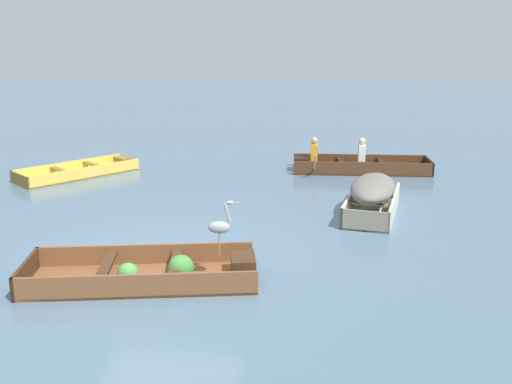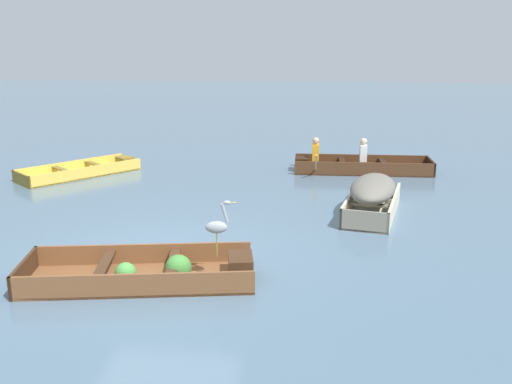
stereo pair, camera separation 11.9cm
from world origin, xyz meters
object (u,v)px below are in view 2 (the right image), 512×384
(skiff_yellow_near_moored, at_px, (84,171))
(rowboat_dark_varnish_with_crew, at_px, (354,165))
(skiff_cream_mid_moored, at_px, (373,193))
(dinghy_wooden_brown_foreground, at_px, (152,272))
(heron_on_dinghy, at_px, (217,226))

(skiff_yellow_near_moored, relative_size, rowboat_dark_varnish_with_crew, 0.82)
(skiff_yellow_near_moored, bearing_deg, skiff_cream_mid_moored, -21.99)
(skiff_yellow_near_moored, xyz_separation_m, skiff_cream_mid_moored, (7.24, -2.92, 0.35))
(dinghy_wooden_brown_foreground, bearing_deg, rowboat_dark_varnish_with_crew, 64.42)
(dinghy_wooden_brown_foreground, distance_m, heron_on_dinghy, 1.26)
(dinghy_wooden_brown_foreground, xyz_separation_m, rowboat_dark_varnish_with_crew, (3.62, 7.57, 0.04))
(skiff_yellow_near_moored, xyz_separation_m, rowboat_dark_varnish_with_crew, (7.20, 0.96, 0.08))
(skiff_cream_mid_moored, bearing_deg, rowboat_dark_varnish_with_crew, 90.61)
(rowboat_dark_varnish_with_crew, bearing_deg, skiff_yellow_near_moored, -172.38)
(skiff_cream_mid_moored, bearing_deg, skiff_yellow_near_moored, 158.01)
(dinghy_wooden_brown_foreground, height_order, rowboat_dark_varnish_with_crew, rowboat_dark_varnish_with_crew)
(skiff_cream_mid_moored, relative_size, heron_on_dinghy, 3.06)
(skiff_yellow_near_moored, distance_m, heron_on_dinghy, 8.07)
(heron_on_dinghy, bearing_deg, skiff_cream_mid_moored, 54.14)
(dinghy_wooden_brown_foreground, height_order, skiff_yellow_near_moored, dinghy_wooden_brown_foreground)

